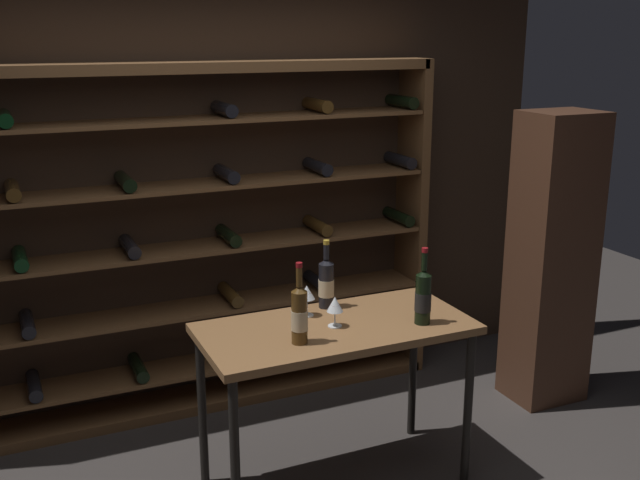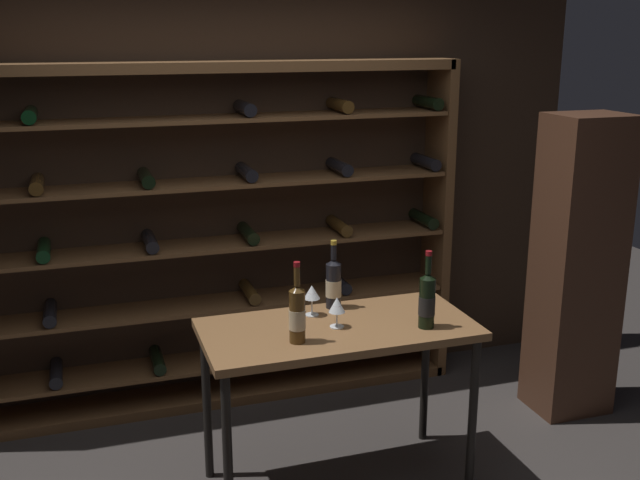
# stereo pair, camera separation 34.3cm
# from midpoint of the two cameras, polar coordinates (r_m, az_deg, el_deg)

# --- Properties ---
(back_wall) EXTENTS (4.58, 0.10, 2.95)m
(back_wall) POSITION_cam_midpoint_polar(r_m,az_deg,el_deg) (4.68, -10.54, 5.77)
(back_wall) COLOR #3D2B1E
(back_wall) RESTS_ON ground
(wine_rack) EXTENTS (3.18, 0.32, 2.08)m
(wine_rack) POSITION_cam_midpoint_polar(r_m,az_deg,el_deg) (4.53, -12.57, -0.41)
(wine_rack) COLOR brown
(wine_rack) RESTS_ON ground
(tasting_table) EXTENTS (1.32, 0.63, 0.87)m
(tasting_table) POSITION_cam_midpoint_polar(r_m,az_deg,el_deg) (3.72, -1.48, -7.74)
(tasting_table) COLOR brown
(tasting_table) RESTS_ON ground
(display_cabinet) EXTENTS (0.44, 0.36, 1.80)m
(display_cabinet) POSITION_cam_midpoint_polar(r_m,az_deg,el_deg) (4.76, 15.10, -1.49)
(display_cabinet) COLOR #4C2D1E
(display_cabinet) RESTS_ON ground
(wine_bottle_green_slim) EXTENTS (0.08, 0.08, 0.36)m
(wine_bottle_green_slim) POSITION_cam_midpoint_polar(r_m,az_deg,el_deg) (3.87, -2.07, -3.29)
(wine_bottle_green_slim) COLOR black
(wine_bottle_green_slim) RESTS_ON tasting_table
(wine_bottle_black_capsule) EXTENTS (0.08, 0.08, 0.38)m
(wine_bottle_black_capsule) POSITION_cam_midpoint_polar(r_m,az_deg,el_deg) (3.67, 5.13, -4.30)
(wine_bottle_black_capsule) COLOR black
(wine_bottle_black_capsule) RESTS_ON tasting_table
(wine_bottle_red_label) EXTENTS (0.08, 0.08, 0.38)m
(wine_bottle_red_label) POSITION_cam_midpoint_polar(r_m,az_deg,el_deg) (3.44, -4.43, -5.66)
(wine_bottle_red_label) COLOR #4C3314
(wine_bottle_red_label) RESTS_ON tasting_table
(wine_glass_stemmed_left) EXTENTS (0.08, 0.08, 0.15)m
(wine_glass_stemmed_left) POSITION_cam_midpoint_polar(r_m,az_deg,el_deg) (3.63, -1.58, -4.99)
(wine_glass_stemmed_left) COLOR silver
(wine_glass_stemmed_left) RESTS_ON tasting_table
(wine_glass_stemmed_center) EXTENTS (0.08, 0.08, 0.16)m
(wine_glass_stemmed_center) POSITION_cam_midpoint_polar(r_m,az_deg,el_deg) (3.77, -3.62, -4.10)
(wine_glass_stemmed_center) COLOR silver
(wine_glass_stemmed_center) RESTS_ON tasting_table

